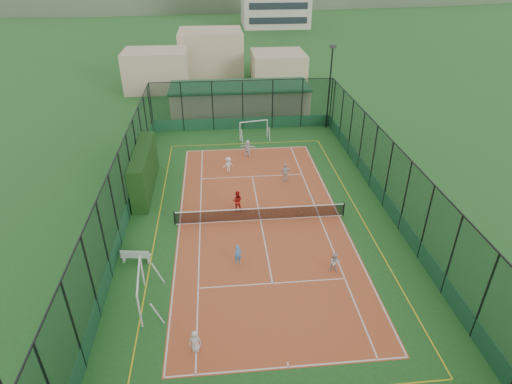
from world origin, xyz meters
TOP-DOWN VIEW (x-y plane):
  - ground at (0.00, 0.00)m, footprint 300.00×300.00m
  - court_slab at (0.00, 0.00)m, footprint 11.17×23.97m
  - tennis_net at (0.00, 0.00)m, footprint 11.67×0.12m
  - perimeter_fence at (0.00, 0.00)m, footprint 18.12×34.12m
  - floodlight_ne at (8.60, 16.60)m, footprint 0.60×0.26m
  - clubhouse at (0.00, 22.00)m, footprint 15.20×7.20m
  - hedge_left at (-8.30, 5.18)m, footprint 1.12×7.45m
  - white_bench at (-7.80, -3.74)m, footprint 1.75×0.70m
  - futsal_goal_near at (-6.94, -7.35)m, footprint 3.23×1.20m
  - futsal_goal_far at (0.85, 14.24)m, footprint 2.92×1.32m
  - child_near_left at (-4.14, -10.54)m, footprint 0.56×0.37m
  - child_near_mid at (-1.80, -4.47)m, footprint 0.54×0.46m
  - child_near_right at (3.68, -5.68)m, footprint 0.62×0.50m
  - child_far_left at (-1.91, 7.43)m, footprint 0.97×0.76m
  - child_far_right at (2.56, 5.39)m, footprint 0.88×0.37m
  - child_far_back at (-0.05, 10.45)m, footprint 1.43×0.73m
  - coach at (-1.50, 1.41)m, footprint 0.82×0.67m
  - tennis_balls at (-0.14, 1.15)m, footprint 6.31×1.42m

SIDE VIEW (x-z plane):
  - ground at x=0.00m, z-range 0.00..0.00m
  - court_slab at x=0.00m, z-range 0.00..0.01m
  - tennis_balls at x=-0.14m, z-range 0.01..0.08m
  - white_bench at x=-7.80m, z-range 0.00..0.96m
  - tennis_net at x=0.00m, z-range 0.00..1.06m
  - child_near_left at x=-4.14m, z-range 0.01..1.16m
  - child_near_right at x=3.68m, z-range 0.01..1.24m
  - child_near_mid at x=-1.80m, z-range 0.01..1.28m
  - child_far_left at x=-1.91m, z-range 0.01..1.34m
  - child_far_back at x=-0.05m, z-range 0.01..1.49m
  - child_far_right at x=2.56m, z-range 0.01..1.50m
  - coach at x=-1.50m, z-range 0.01..1.54m
  - futsal_goal_far at x=0.85m, z-range 0.00..1.82m
  - futsal_goal_near at x=-6.94m, z-range 0.00..2.04m
  - clubhouse at x=0.00m, z-range 0.00..3.15m
  - hedge_left at x=-8.30m, z-range 0.00..3.26m
  - perimeter_fence at x=0.00m, z-range 0.00..5.00m
  - floodlight_ne at x=8.60m, z-range 0.00..8.25m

